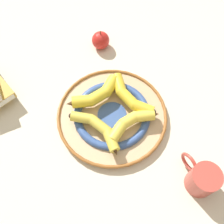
# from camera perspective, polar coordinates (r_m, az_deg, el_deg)

# --- Properties ---
(ground_plane) EXTENTS (2.80, 2.80, 0.00)m
(ground_plane) POSITION_cam_1_polar(r_m,az_deg,el_deg) (0.86, -0.89, -2.03)
(ground_plane) COLOR beige
(decorative_bowl) EXTENTS (0.36, 0.36, 0.03)m
(decorative_bowl) POSITION_cam_1_polar(r_m,az_deg,el_deg) (0.86, 0.00, -0.67)
(decorative_bowl) COLOR tan
(decorative_bowl) RESTS_ON ground_plane
(banana_a) EXTENTS (0.11, 0.19, 0.03)m
(banana_a) POSITION_cam_1_polar(r_m,az_deg,el_deg) (0.80, -3.02, -3.56)
(banana_a) COLOR gold
(banana_a) RESTS_ON decorative_bowl
(banana_b) EXTENTS (0.16, 0.14, 0.04)m
(banana_b) POSITION_cam_1_polar(r_m,az_deg,el_deg) (0.85, -3.49, 3.76)
(banana_b) COLOR yellow
(banana_b) RESTS_ON decorative_bowl
(banana_c) EXTENTS (0.14, 0.18, 0.04)m
(banana_c) POSITION_cam_1_polar(r_m,az_deg,el_deg) (0.85, 3.65, 3.54)
(banana_c) COLOR gold
(banana_c) RESTS_ON decorative_bowl
(banana_d) EXTENTS (0.15, 0.14, 0.04)m
(banana_d) POSITION_cam_1_polar(r_m,az_deg,el_deg) (0.81, 4.20, -2.28)
(banana_d) COLOR yellow
(banana_d) RESTS_ON decorative_bowl
(coffee_mug) EXTENTS (0.10, 0.11, 0.09)m
(coffee_mug) POSITION_cam_1_polar(r_m,az_deg,el_deg) (0.79, 19.02, -13.58)
(coffee_mug) COLOR #B24238
(coffee_mug) RESTS_ON ground_plane
(apple) EXTENTS (0.07, 0.07, 0.08)m
(apple) POSITION_cam_1_polar(r_m,az_deg,el_deg) (1.02, -2.50, 15.34)
(apple) COLOR red
(apple) RESTS_ON ground_plane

